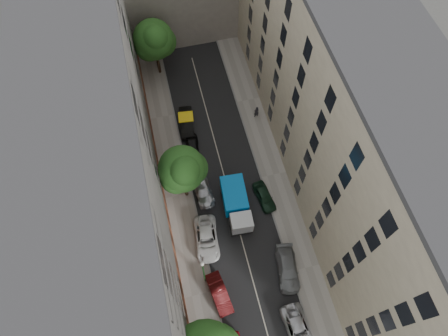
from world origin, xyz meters
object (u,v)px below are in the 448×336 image
object	(u,v)px
tree_far	(155,41)
car_left_1	(219,294)
car_right_0	(298,330)
lamp_post	(203,271)
car_left_3	(203,190)
car_right_2	(264,197)
car_left_5	(187,123)
car_left_4	(193,148)
tree_mid	(183,170)
pedestrian	(256,112)
tarp_truck	(236,204)
car_left_2	(207,239)
car_right_1	(288,269)

from	to	relation	value
tree_far	car_left_1	bearing A→B (deg)	-88.25
car_right_0	car_left_1	bearing A→B (deg)	139.34
car_right_0	lamp_post	bearing A→B (deg)	135.50
car_left_1	car_right_0	distance (m)	8.10
car_left_3	car_right_2	bearing A→B (deg)	-25.25
car_left_1	car_right_2	world-z (taller)	car_left_1
car_left_5	tree_far	xyz separation A→B (m)	(-1.70, 9.13, 4.90)
car_left_4	car_right_0	xyz separation A→B (m)	(5.60, -21.86, 0.03)
car_left_5	tree_mid	xyz separation A→B (m)	(-1.70, -9.17, 5.21)
car_right_0	pedestrian	xyz separation A→B (m)	(2.98, 24.78, 0.38)
tarp_truck	car_right_0	size ratio (longest dim) A/B	1.27
car_left_4	car_left_1	bearing A→B (deg)	-86.56
car_left_2	pedestrian	xyz separation A→B (m)	(9.38, 14.12, 0.34)
car_right_0	car_right_1	size ratio (longest dim) A/B	0.98
car_left_3	lamp_post	xyz separation A→B (m)	(-1.86, -9.63, 3.51)
car_right_0	car_left_4	bearing A→B (deg)	101.53
car_left_3	tree_mid	world-z (taller)	tree_mid
car_left_4	car_right_2	world-z (taller)	car_right_2
tree_mid	tree_far	distance (m)	18.30
car_left_1	car_left_2	bearing A→B (deg)	81.08
car_left_3	pedestrian	size ratio (longest dim) A/B	2.48
car_right_0	tree_far	distance (m)	35.70
car_left_5	tree_mid	size ratio (longest dim) A/B	0.53
car_left_3	car_left_4	distance (m)	5.60
car_left_1	car_right_0	bearing A→B (deg)	-46.74
car_left_1	car_left_2	size ratio (longest dim) A/B	0.83
car_left_4	lamp_post	world-z (taller)	lamp_post
pedestrian	car_left_1	bearing A→B (deg)	53.42
car_left_3	tree_far	xyz separation A→B (m)	(-1.70, 18.33, 4.99)
tarp_truck	car_right_2	xyz separation A→B (m)	(3.35, 0.45, -0.88)
car_left_1	car_left_4	bearing A→B (deg)	78.37
tarp_truck	car_right_2	world-z (taller)	tarp_truck
car_right_2	tree_mid	world-z (taller)	tree_mid
car_right_1	lamp_post	size ratio (longest dim) A/B	0.75
car_right_0	pedestrian	bearing A→B (deg)	80.32
car_left_3	car_left_5	distance (m)	9.20
car_left_5	tree_far	world-z (taller)	tree_far
pedestrian	tree_far	bearing A→B (deg)	-54.92
car_left_3	car_right_2	distance (m)	6.84
lamp_post	car_left_1	bearing A→B (deg)	-57.64
car_left_1	car_left_4	xyz separation A→B (m)	(0.80, 16.89, -0.06)
tree_far	pedestrian	bearing A→B (deg)	-43.66
car_left_1	lamp_post	size ratio (longest dim) A/B	0.65
car_left_1	tarp_truck	bearing A→B (deg)	56.53
car_left_3	tree_far	world-z (taller)	tree_far
car_right_2	tree_mid	bearing A→B (deg)	155.24
car_left_3	lamp_post	distance (m)	10.41
car_right_0	tree_far	size ratio (longest dim) A/B	0.58
car_left_1	car_left_5	distance (m)	20.51
tree_far	car_right_0	bearing A→B (deg)	-78.08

